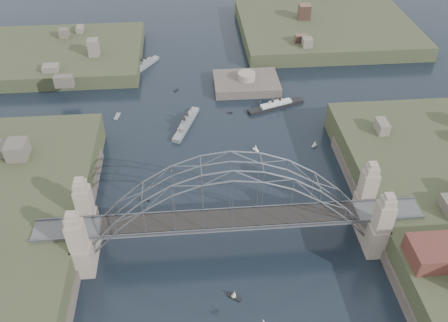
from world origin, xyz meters
TOP-DOWN VIEW (x-y plane):
  - ground at (0.00, 0.00)m, footprint 500.00×500.00m
  - bridge at (0.00, 0.00)m, footprint 84.00×13.80m
  - headland_nw at (-55.00, 95.00)m, footprint 60.00×45.00m
  - headland_ne at (50.00, 110.00)m, footprint 70.00×55.00m
  - fort_island at (12.00, 70.00)m, footprint 22.00×16.00m
  - naval_cruiser_near at (-9.08, 48.20)m, footprint 8.61×17.88m
  - naval_cruiser_far at (-23.52, 87.56)m, footprint 10.36×13.97m
  - ocean_liner at (19.96, 56.21)m, footprint 19.12×8.87m
  - small_boat_a at (-20.04, 16.38)m, footprint 2.49×1.14m
  - small_boat_b at (10.41, 34.29)m, footprint 1.80×2.03m
  - small_boat_c at (-0.57, -14.02)m, footprint 2.94×2.48m
  - small_boat_d at (27.58, 34.76)m, footprint 1.90×1.57m
  - small_boat_e at (-30.61, 54.97)m, footprint 1.95×3.93m
  - small_boat_f at (4.93, 54.33)m, footprint 1.54×0.52m
  - small_boat_h at (-12.08, 69.69)m, footprint 1.50×2.01m
  - small_boat_i at (34.17, 19.02)m, footprint 2.27×2.19m

SIDE VIEW (x-z plane):
  - fort_island at x=12.00m, z-range -5.04..4.36m
  - ground at x=0.00m, z-range 0.00..0.00m
  - small_boat_a at x=-20.04m, z-range -0.08..0.38m
  - small_boat_e at x=-30.61m, z-range -0.08..0.38m
  - small_boat_f at x=4.93m, z-range -0.08..0.38m
  - small_boat_h at x=-12.08m, z-range -0.08..0.38m
  - headland_nw at x=-55.00m, z-range -4.00..5.00m
  - ocean_liner at x=19.96m, z-range -1.64..3.11m
  - headland_ne at x=50.00m, z-range -4.00..5.50m
  - small_boat_c at x=-0.57m, z-range -0.42..1.96m
  - naval_cruiser_far at x=-23.52m, z-range -1.79..3.41m
  - naval_cruiser_near at x=-9.08m, z-range -1.88..3.57m
  - small_boat_i at x=34.17m, z-range -0.32..2.06m
  - small_boat_b at x=10.41m, z-range -0.26..2.12m
  - small_boat_d at x=27.58m, z-range -0.22..2.15m
  - bridge at x=0.00m, z-range 0.02..24.62m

